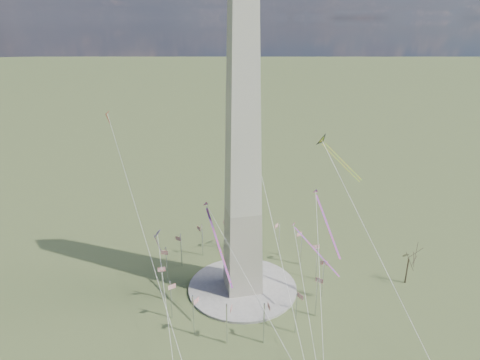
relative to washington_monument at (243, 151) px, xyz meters
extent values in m
plane|color=#445329|center=(0.00, 0.00, -47.95)|extent=(2000.00, 2000.00, 0.00)
cylinder|color=#B1ABA2|center=(0.00, 0.00, -47.55)|extent=(36.00, 36.00, 0.80)
cylinder|color=silver|center=(26.00, 0.00, -41.45)|extent=(0.36, 0.36, 13.00)
cube|color=red|center=(26.00, 1.30, -36.15)|extent=(2.40, 0.08, 1.50)
cylinder|color=silver|center=(24.02, 9.95, -41.45)|extent=(0.36, 0.36, 13.00)
cube|color=red|center=(23.52, 11.15, -36.15)|extent=(2.25, 0.99, 1.50)
cylinder|color=silver|center=(18.38, 18.38, -41.45)|extent=(0.36, 0.36, 13.00)
cube|color=red|center=(17.47, 19.30, -36.15)|extent=(1.75, 1.75, 1.50)
cylinder|color=silver|center=(9.95, 24.02, -41.45)|extent=(0.36, 0.36, 13.00)
cube|color=red|center=(8.75, 24.52, -36.15)|extent=(0.99, 2.25, 1.50)
cylinder|color=silver|center=(0.00, 26.00, -41.45)|extent=(0.36, 0.36, 13.00)
cube|color=red|center=(-1.30, 26.00, -36.15)|extent=(0.08, 2.40, 1.50)
cylinder|color=silver|center=(-9.95, 24.02, -41.45)|extent=(0.36, 0.36, 13.00)
cube|color=red|center=(-11.15, 23.52, -36.15)|extent=(0.99, 2.25, 1.50)
cylinder|color=silver|center=(-18.38, 18.38, -41.45)|extent=(0.36, 0.36, 13.00)
cube|color=red|center=(-19.30, 17.47, -36.15)|extent=(1.75, 1.75, 1.50)
cylinder|color=silver|center=(-24.02, 9.95, -41.45)|extent=(0.36, 0.36, 13.00)
cube|color=red|center=(-24.52, 8.75, -36.15)|extent=(2.25, 0.99, 1.50)
cylinder|color=silver|center=(-26.00, 0.00, -41.45)|extent=(0.36, 0.36, 13.00)
cube|color=red|center=(-26.00, -1.30, -36.15)|extent=(2.40, 0.08, 1.50)
cylinder|color=silver|center=(-24.02, -9.95, -41.45)|extent=(0.36, 0.36, 13.00)
cube|color=red|center=(-23.52, -11.15, -36.15)|extent=(2.25, 0.99, 1.50)
cylinder|color=silver|center=(-18.38, -18.38, -41.45)|extent=(0.36, 0.36, 13.00)
cube|color=red|center=(-17.47, -19.30, -36.15)|extent=(1.75, 1.75, 1.50)
cylinder|color=silver|center=(-9.95, -24.02, -41.45)|extent=(0.36, 0.36, 13.00)
cube|color=red|center=(-8.75, -24.52, -36.15)|extent=(0.99, 2.25, 1.50)
cylinder|color=silver|center=(0.00, -26.00, -41.45)|extent=(0.36, 0.36, 13.00)
cube|color=red|center=(1.30, -26.00, -36.15)|extent=(0.08, 2.40, 1.50)
cylinder|color=silver|center=(9.95, -24.02, -41.45)|extent=(0.36, 0.36, 13.00)
cube|color=red|center=(11.15, -23.52, -36.15)|extent=(0.99, 2.25, 1.50)
cylinder|color=silver|center=(18.38, -18.38, -41.45)|extent=(0.36, 0.36, 13.00)
cube|color=red|center=(19.30, -17.47, -36.15)|extent=(1.75, 1.75, 1.50)
cylinder|color=silver|center=(24.02, -9.95, -41.45)|extent=(0.36, 0.36, 13.00)
cube|color=red|center=(24.52, -8.75, -36.15)|extent=(2.25, 0.99, 1.50)
cylinder|color=#493C2C|center=(54.90, -8.87, -43.28)|extent=(0.46, 0.46, 9.35)
cube|color=orange|center=(34.58, 4.43, -7.14)|extent=(9.14, 11.39, 9.94)
cube|color=orange|center=(33.16, 3.31, -7.14)|extent=(9.14, 11.39, 9.94)
cube|color=#411C82|center=(-26.38, 9.28, -29.05)|extent=(2.37, 3.37, 2.54)
cube|color=#FF2838|center=(-26.38, 9.28, -33.25)|extent=(2.51, 2.41, 8.77)
cube|color=#FF2838|center=(22.88, -12.55, -20.80)|extent=(0.83, 18.97, 11.88)
cube|color=#FF2838|center=(-9.21, -8.64, -25.84)|extent=(3.93, 22.85, 14.41)
cube|color=#FF2838|center=(22.65, -6.55, -32.99)|extent=(10.55, 14.91, 11.09)
cube|color=red|center=(-40.44, 40.36, 4.75)|extent=(1.63, 2.32, 1.75)
cube|color=red|center=(-40.44, 40.36, 2.83)|extent=(1.24, 1.24, 4.02)
cube|color=white|center=(11.53, 51.83, 9.24)|extent=(1.30, 2.16, 1.89)
cube|color=white|center=(11.53, 51.83, 7.17)|extent=(0.73, 1.62, 4.34)
camera|label=1|loc=(-27.17, -117.40, 36.52)|focal=32.00mm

